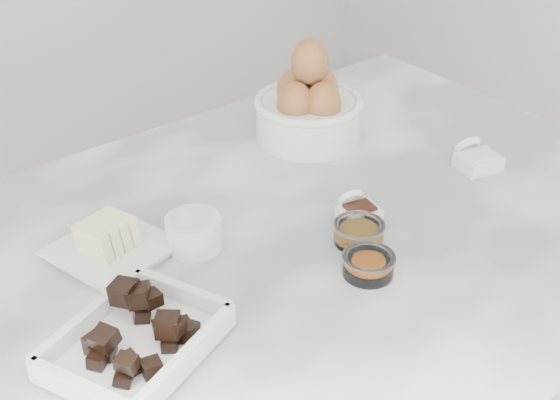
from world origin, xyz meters
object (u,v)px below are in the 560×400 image
at_px(egg_bowl, 308,107).
at_px(zest_bowl, 368,264).
at_px(chocolate_dish, 136,338).
at_px(sugar_ramekin, 194,231).
at_px(salt_spoon, 475,157).
at_px(vanilla_spoon, 357,210).
at_px(butter_plate, 110,244).
at_px(honey_bowl, 359,232).

distance_m(egg_bowl, zest_bowl, 0.39).
relative_size(chocolate_dish, sugar_ramekin, 3.09).
bearing_deg(chocolate_dish, egg_bowl, 29.98).
relative_size(egg_bowl, salt_spoon, 2.09).
bearing_deg(egg_bowl, chocolate_dish, -150.02).
xyz_separation_m(zest_bowl, vanilla_spoon, (0.08, 0.10, -0.00)).
distance_m(zest_bowl, vanilla_spoon, 0.13).
distance_m(butter_plate, vanilla_spoon, 0.34).
height_order(chocolate_dish, honey_bowl, chocolate_dish).
distance_m(chocolate_dish, egg_bowl, 0.56).
relative_size(chocolate_dish, salt_spoon, 2.66).
bearing_deg(sugar_ramekin, butter_plate, 152.85).
distance_m(butter_plate, salt_spoon, 0.58).
bearing_deg(chocolate_dish, sugar_ramekin, 39.28).
xyz_separation_m(butter_plate, salt_spoon, (0.56, -0.14, -0.00)).
xyz_separation_m(vanilla_spoon, salt_spoon, (0.25, -0.01, 0.00)).
bearing_deg(honey_bowl, sugar_ramekin, 144.13).
height_order(chocolate_dish, butter_plate, butter_plate).
distance_m(butter_plate, sugar_ramekin, 0.11).
bearing_deg(egg_bowl, honey_bowl, -117.89).
distance_m(vanilla_spoon, salt_spoon, 0.25).
bearing_deg(honey_bowl, salt_spoon, 7.56).
bearing_deg(butter_plate, honey_bowl, -32.97).
xyz_separation_m(egg_bowl, zest_bowl, (-0.19, -0.34, -0.04)).
xyz_separation_m(honey_bowl, zest_bowl, (-0.04, -0.06, 0.00)).
xyz_separation_m(chocolate_dish, butter_plate, (0.07, 0.18, -0.00)).
bearing_deg(egg_bowl, zest_bowl, -119.02).
height_order(zest_bowl, vanilla_spoon, vanilla_spoon).
distance_m(butter_plate, zest_bowl, 0.33).
xyz_separation_m(chocolate_dish, salt_spoon, (0.63, 0.04, -0.01)).
xyz_separation_m(butter_plate, zest_bowl, (0.24, -0.24, -0.00)).
bearing_deg(egg_bowl, butter_plate, -166.97).
relative_size(egg_bowl, honey_bowl, 2.58).
relative_size(chocolate_dish, butter_plate, 1.40).
xyz_separation_m(butter_plate, sugar_ramekin, (0.10, -0.05, 0.00)).
bearing_deg(chocolate_dish, salt_spoon, 3.91).
relative_size(chocolate_dish, egg_bowl, 1.27).
distance_m(chocolate_dish, zest_bowl, 0.31).
height_order(butter_plate, salt_spoon, butter_plate).
bearing_deg(sugar_ramekin, zest_bowl, -53.72).
relative_size(honey_bowl, salt_spoon, 0.81).
relative_size(zest_bowl, salt_spoon, 0.79).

